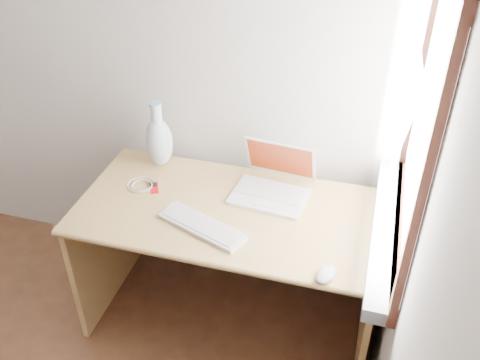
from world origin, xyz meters
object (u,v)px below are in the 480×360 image
(vase, at_px, (159,140))
(laptop, at_px, (272,183))
(desk, at_px, (234,233))
(external_keyboard, at_px, (202,226))

(vase, bearing_deg, laptop, -8.24)
(desk, distance_m, external_keyboard, 0.32)
(external_keyboard, height_order, vase, vase)
(laptop, bearing_deg, vase, 177.35)
(external_keyboard, bearing_deg, vase, 151.68)
(laptop, bearing_deg, desk, -143.05)
(desk, bearing_deg, laptop, 31.37)
(vase, bearing_deg, desk, -22.26)
(laptop, xyz_separation_m, vase, (-0.58, 0.08, 0.08))
(external_keyboard, relative_size, vase, 1.22)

